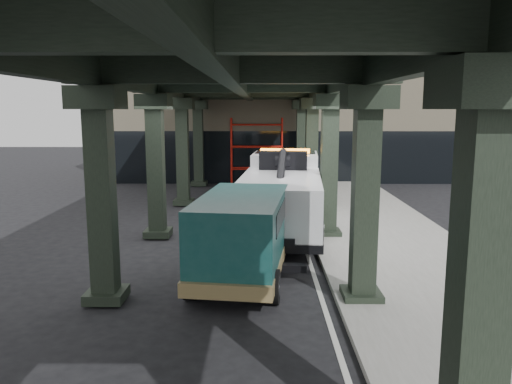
{
  "coord_description": "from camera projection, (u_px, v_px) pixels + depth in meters",
  "views": [
    {
      "loc": [
        0.22,
        -15.16,
        4.5
      ],
      "look_at": [
        0.08,
        1.68,
        1.7
      ],
      "focal_mm": 35.0,
      "sensor_mm": 36.0,
      "label": 1
    }
  ],
  "objects": [
    {
      "name": "viaduct",
      "position": [
        242.0,
        80.0,
        16.78
      ],
      "size": [
        7.4,
        32.0,
        6.4
      ],
      "color": "black",
      "rests_on": "ground"
    },
    {
      "name": "towed_van",
      "position": [
        244.0,
        233.0,
        13.36
      ],
      "size": [
        2.85,
        5.86,
        2.29
      ],
      "rotation": [
        0.0,
        0.0,
        -0.13
      ],
      "color": "#113F3D",
      "rests_on": "ground"
    },
    {
      "name": "sidewalk",
      "position": [
        381.0,
        236.0,
        17.62
      ],
      "size": [
        5.0,
        40.0,
        0.15
      ],
      "primitive_type": "cube",
      "color": "gray",
      "rests_on": "ground"
    },
    {
      "name": "tow_truck",
      "position": [
        283.0,
        191.0,
        18.47
      ],
      "size": [
        3.42,
        9.56,
        3.07
      ],
      "rotation": [
        0.0,
        0.0,
        -0.09
      ],
      "color": "black",
      "rests_on": "ground"
    },
    {
      "name": "ground",
      "position": [
        253.0,
        254.0,
        15.69
      ],
      "size": [
        90.0,
        90.0,
        0.0
      ],
      "primitive_type": "plane",
      "color": "black",
      "rests_on": "ground"
    },
    {
      "name": "building",
      "position": [
        286.0,
        116.0,
        34.75
      ],
      "size": [
        22.0,
        10.0,
        8.0
      ],
      "primitive_type": "cube",
      "color": "#C6B793",
      "rests_on": "ground"
    },
    {
      "name": "lane_stripe",
      "position": [
        302.0,
        238.0,
        17.65
      ],
      "size": [
        0.12,
        38.0,
        0.01
      ],
      "primitive_type": "cube",
      "color": "silver",
      "rests_on": "ground"
    },
    {
      "name": "scaffolding",
      "position": [
        257.0,
        150.0,
        29.79
      ],
      "size": [
        3.08,
        0.88,
        4.0
      ],
      "color": "red",
      "rests_on": "ground"
    }
  ]
}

